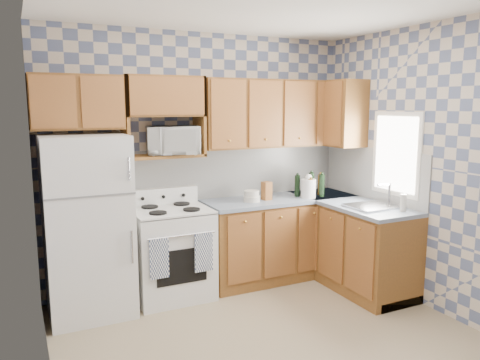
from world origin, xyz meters
The scene contains 31 objects.
floor centered at (0.00, 0.00, 0.00)m, with size 3.40×3.40×0.00m, color #90805E.
back_wall centered at (0.00, 1.60, 1.35)m, with size 3.40×0.02×2.70m, color slate.
right_wall centered at (1.70, 0.00, 1.35)m, with size 0.02×3.20×2.70m, color slate.
backsplash_back centered at (0.40, 1.59, 1.20)m, with size 2.60×0.01×0.56m, color white.
backsplash_right centered at (1.69, 0.80, 1.20)m, with size 0.01×1.60×0.56m, color white.
refrigerator centered at (-1.27, 1.25, 0.84)m, with size 0.75×0.70×1.68m, color silver.
stove_body centered at (-0.47, 1.28, 0.45)m, with size 0.76×0.65×0.90m, color silver.
cooktop centered at (-0.47, 1.28, 0.91)m, with size 0.76×0.65×0.03m, color silver.
backguard centered at (-0.47, 1.55, 1.00)m, with size 0.76×0.08×0.17m, color silver.
dish_towel_left centered at (-0.70, 0.93, 0.54)m, with size 0.18×0.03×0.38m, color navy.
dish_towel_right centered at (-0.25, 0.93, 0.54)m, with size 0.18×0.03×0.38m, color navy.
base_cabinets_back centered at (0.82, 1.30, 0.44)m, with size 1.75×0.60×0.88m, color brown.
base_cabinets_right centered at (1.40, 0.80, 0.44)m, with size 0.60×1.60×0.88m, color brown.
countertop_back centered at (0.82, 1.30, 0.90)m, with size 1.77×0.63×0.04m, color slate.
countertop_right centered at (1.40, 0.80, 0.90)m, with size 0.63×1.60×0.04m, color slate.
upper_cabinets_back centered at (0.82, 1.44, 1.85)m, with size 1.75×0.33×0.74m, color brown.
upper_cabinets_fridge centered at (-1.29, 1.44, 1.97)m, with size 0.82×0.33×0.50m, color brown.
upper_cabinets_right centered at (1.53, 1.25, 1.85)m, with size 0.33×0.70×0.74m, color brown.
microwave_shelf centered at (-0.47, 1.44, 1.44)m, with size 0.80×0.33×0.03m, color brown.
microwave centered at (-0.39, 1.41, 1.59)m, with size 0.52×0.35×0.29m, color silver.
sink centered at (1.40, 0.45, 0.93)m, with size 0.48×0.40×0.03m, color #B7B7BC.
window centered at (1.69, 0.45, 1.45)m, with size 0.02×0.66×0.86m, color white.
bottle_0 centered at (1.16, 1.20, 1.06)m, with size 0.06×0.06×0.27m, color black.
bottle_1 centered at (1.26, 1.14, 1.05)m, with size 0.06×0.06×0.25m, color black.
bottle_2 centered at (1.31, 1.24, 1.04)m, with size 0.06×0.06×0.24m, color brown.
bottle_3 centered at (1.09, 1.12, 1.03)m, with size 0.06×0.06×0.22m, color brown.
bottle_4 centered at (1.01, 1.26, 1.04)m, with size 0.06×0.06×0.24m, color black.
knife_block centered at (0.61, 1.25, 1.02)m, with size 0.09×0.09×0.20m, color brown.
electric_kettle centered at (1.09, 1.14, 1.02)m, with size 0.17×0.17×0.21m, color silver.
food_containers centered at (0.42, 1.23, 0.98)m, with size 0.18×0.18×0.12m, color beige, non-canonical shape.
soap_bottle centered at (1.54, 0.17, 1.01)m, with size 0.06×0.06×0.17m, color beige.
Camera 1 is at (-1.84, -3.14, 1.94)m, focal length 35.00 mm.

